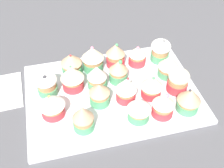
{
  "coord_description": "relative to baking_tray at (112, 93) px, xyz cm",
  "views": [
    {
      "loc": [
        13.22,
        52.99,
        58.56
      ],
      "look_at": [
        0.0,
        0.0,
        4.2
      ],
      "focal_mm": 44.56,
      "sensor_mm": 36.0,
      "label": 1
    }
  ],
  "objects": [
    {
      "name": "cupcake_5",
      "position": [
        -17.81,
        -2.69,
        4.27
      ],
      "size": [
        6.15,
        6.15,
        7.11
      ],
      "color": "#4C9E6B",
      "rests_on": "baking_tray"
    },
    {
      "name": "ground_plane",
      "position": [
        0.0,
        0.0,
        -2.1
      ],
      "size": [
        180.0,
        180.0,
        3.0
      ],
      "primitive_type": "cube",
      "color": "#4C4C51"
    },
    {
      "name": "cupcake_1",
      "position": [
        -10.57,
        -10.02,
        3.92
      ],
      "size": [
        5.39,
        5.39,
        6.88
      ],
      "color": "#D1333D",
      "rests_on": "baking_tray"
    },
    {
      "name": "cupcake_0",
      "position": [
        -18.1,
        -10.08,
        4.44
      ],
      "size": [
        6.2,
        6.2,
        7.58
      ],
      "color": "#4C9E6B",
      "rests_on": "baking_tray"
    },
    {
      "name": "cupcake_6",
      "position": [
        -2.92,
        -4.08,
        4.29
      ],
      "size": [
        5.47,
        5.47,
        7.61
      ],
      "color": "#4C9E6B",
      "rests_on": "baking_tray"
    },
    {
      "name": "cupcake_16",
      "position": [
        -10.82,
        11.02,
        4.26
      ],
      "size": [
        5.82,
        5.82,
        7.46
      ],
      "color": "#D1333D",
      "rests_on": "baking_tray"
    },
    {
      "name": "cupcake_13",
      "position": [
        4.23,
        3.2,
        4.04
      ],
      "size": [
        5.65,
        5.65,
        6.78
      ],
      "color": "#4C9E6B",
      "rests_on": "baking_tray"
    },
    {
      "name": "cupcake_8",
      "position": [
        10.38,
        -4.27,
        4.67
      ],
      "size": [
        6.65,
        6.65,
        7.95
      ],
      "color": "#D1333D",
      "rests_on": "baking_tray"
    },
    {
      "name": "cupcake_9",
      "position": [
        17.57,
        -4.02,
        4.08
      ],
      "size": [
        6.02,
        6.02,
        7.03
      ],
      "color": "#4C9E6B",
      "rests_on": "baking_tray"
    },
    {
      "name": "cupcake_10",
      "position": [
        -18.07,
        3.68,
        4.24
      ],
      "size": [
        5.98,
        5.98,
        7.2
      ],
      "color": "#D1333D",
      "rests_on": "baking_tray"
    },
    {
      "name": "cupcake_17",
      "position": [
        -4.35,
        10.84,
        4.43
      ],
      "size": [
        6.27,
        6.27,
        7.24
      ],
      "color": "#4C9E6B",
      "rests_on": "baking_tray"
    },
    {
      "name": "cupcake_18",
      "position": [
        9.87,
        10.45,
        4.46
      ],
      "size": [
        5.33,
        5.33,
        7.65
      ],
      "color": "#4C9E6B",
      "rests_on": "baking_tray"
    },
    {
      "name": "cupcake_11",
      "position": [
        -10.21,
        3.98,
        4.38
      ],
      "size": [
        6.14,
        6.14,
        7.43
      ],
      "color": "#D1333D",
      "rests_on": "baking_tray"
    },
    {
      "name": "cupcake_2",
      "position": [
        -3.86,
        -11.06,
        4.58
      ],
      "size": [
        5.82,
        5.82,
        8.12
      ],
      "color": "#D1333D",
      "rests_on": "baking_tray"
    },
    {
      "name": "cupcake_14",
      "position": [
        16.88,
        4.12,
        4.02
      ],
      "size": [
        6.77,
        6.77,
        6.77
      ],
      "color": "#D1333D",
      "rests_on": "baking_tray"
    },
    {
      "name": "baking_tray",
      "position": [
        0.0,
        0.0,
        0.0
      ],
      "size": [
        48.12,
        34.04,
        1.2
      ],
      "color": "silver",
      "rests_on": "ground_plane"
    },
    {
      "name": "cupcake_12",
      "position": [
        -2.94,
        3.76,
        4.69
      ],
      "size": [
        5.82,
        5.82,
        7.97
      ],
      "color": "#D1333D",
      "rests_on": "baking_tray"
    },
    {
      "name": "cupcake_15",
      "position": [
        -17.88,
        11.03,
        4.4
      ],
      "size": [
        6.23,
        6.23,
        7.57
      ],
      "color": "#4C9E6B",
      "rests_on": "baking_tray"
    },
    {
      "name": "cupcake_7",
      "position": [
        3.59,
        -3.06,
        4.39
      ],
      "size": [
        5.58,
        5.58,
        7.5
      ],
      "color": "#4C9E6B",
      "rests_on": "baking_tray"
    },
    {
      "name": "cupcake_3",
      "position": [
        3.23,
        -10.88,
        4.82
      ],
      "size": [
        6.66,
        6.66,
        8.44
      ],
      "color": "#4C9E6B",
      "rests_on": "baking_tray"
    },
    {
      "name": "cupcake_4",
      "position": [
        9.73,
        -10.74,
        4.24
      ],
      "size": [
        6.4,
        6.4,
        7.27
      ],
      "color": "#4C9E6B",
      "rests_on": "baking_tray"
    }
  ]
}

